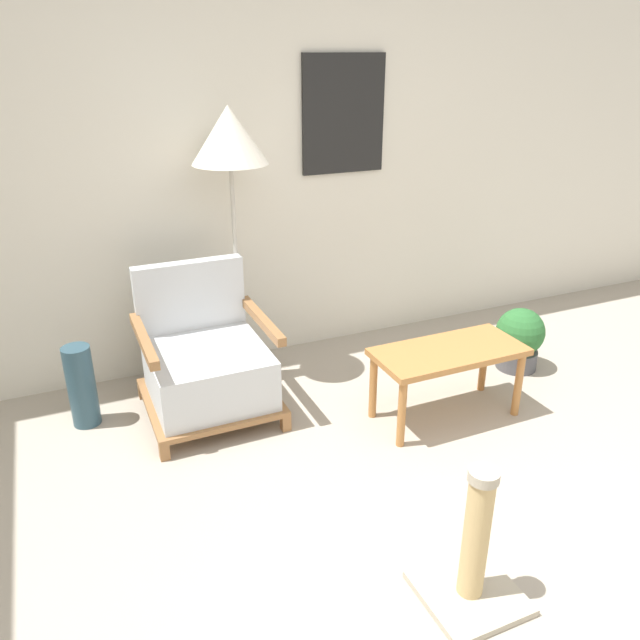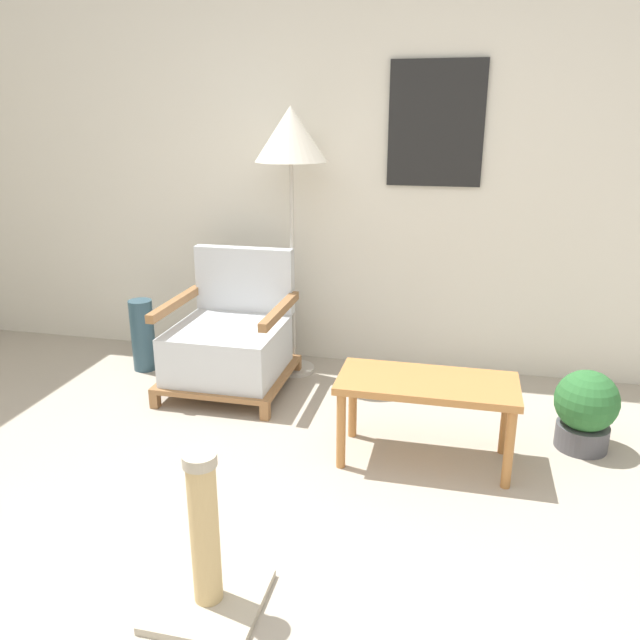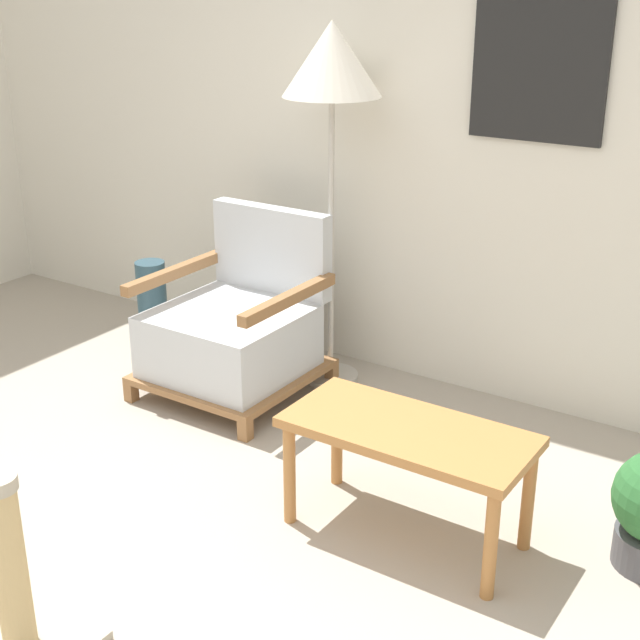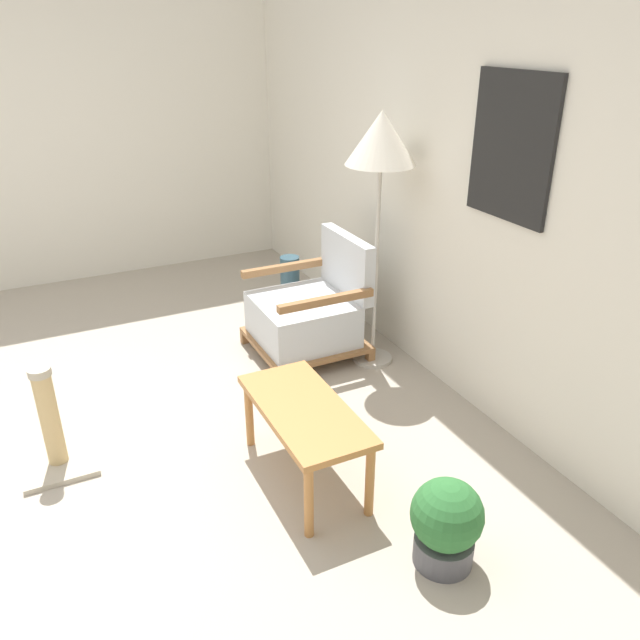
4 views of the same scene
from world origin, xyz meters
The scene contains 9 objects.
ground_plane centered at (0.00, 0.00, 0.00)m, with size 14.00×14.00×0.00m, color #A89E8E.
wall_back centered at (0.00, 2.52, 1.35)m, with size 8.00×0.09×2.70m.
wall_left centered at (-2.85, 0.50, 1.35)m, with size 0.06×8.00×2.70m.
armchair centered at (-0.63, 1.88, 0.30)m, with size 0.71×0.72×0.82m.
floor_lamp centered at (-0.33, 2.23, 1.44)m, with size 0.43×0.43×1.65m.
coffee_table centered at (0.58, 1.29, 0.36)m, with size 0.84×0.39×0.42m.
vase centered at (-1.30, 2.03, 0.24)m, with size 0.15×0.15×0.47m, color #2D4C5B.
potted_plant centered at (1.35, 1.59, 0.22)m, with size 0.31×0.31×0.41m.
scratching_post centered at (-0.07, 0.17, 0.19)m, with size 0.37×0.37×0.59m.
Camera 4 is at (2.91, 0.24, 2.10)m, focal length 35.00 mm.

